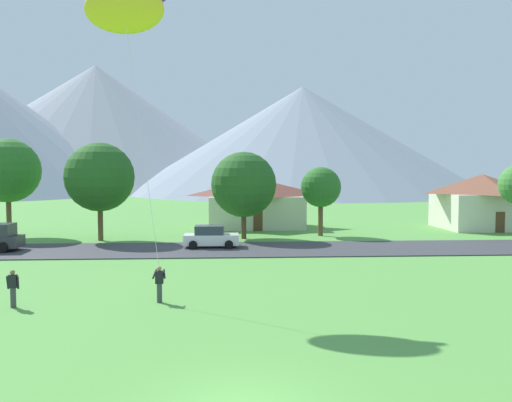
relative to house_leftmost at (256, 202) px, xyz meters
The scene contains 12 objects.
road_strip 15.71m from the house_leftmost, 100.44° to the right, with size 160.00×7.56×0.08m, color #38383D.
mountain_west_ridge 126.38m from the house_leftmost, 110.70° to the left, with size 115.10×115.10×39.02m, color #8E939E.
mountain_east_ridge 86.03m from the house_leftmost, 78.43° to the left, with size 92.70×92.70×27.63m, color gray.
house_leftmost is the anchor object (origin of this frame).
house_left_center 23.22m from the house_leftmost, ahead, with size 8.89×7.99×5.57m.
tree_left_of_center 16.94m from the house_leftmost, 145.93° to the right, with size 5.86×5.86×8.35m.
tree_center 23.74m from the house_leftmost, 164.01° to the right, with size 5.72×5.72×8.83m.
tree_right_of_center 9.27m from the house_leftmost, 100.19° to the right, with size 5.70×5.70×7.61m.
tree_near_right 9.21m from the house_leftmost, 52.59° to the right, with size 3.67×3.67×6.30m.
parked_car_white_west_end 14.97m from the house_leftmost, 106.95° to the right, with size 4.21×2.10×1.68m.
kite_flyer_with_kite 30.55m from the house_leftmost, 107.03° to the right, with size 4.45×4.82×15.56m.
watcher_person 33.69m from the house_leftmost, 111.95° to the right, with size 0.56×0.24×1.68m.
Camera 1 is at (-0.40, -13.06, 6.12)m, focal length 36.94 mm.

